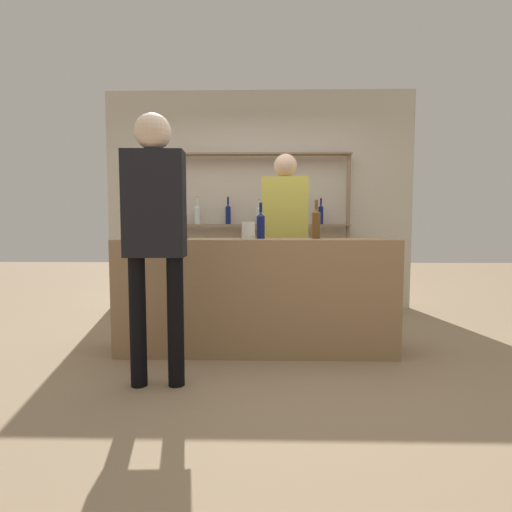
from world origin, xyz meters
TOP-DOWN VIEW (x-y plane):
  - ground_plane at (0.00, 0.00)m, footprint 16.00×16.00m
  - bar_counter at (0.00, 0.00)m, footprint 2.35×0.51m
  - back_wall at (0.00, 1.85)m, footprint 3.95×0.12m
  - back_shelf at (-0.01, 1.67)m, footprint 2.30×0.18m
  - counter_bottle_0 at (0.52, 0.10)m, footprint 0.07×0.07m
  - counter_bottle_1 at (-0.64, 0.08)m, footprint 0.07×0.07m
  - counter_bottle_2 at (0.04, 0.08)m, footprint 0.07×0.07m
  - cork_jar at (-0.06, -0.07)m, footprint 0.11×0.11m
  - customer_left at (-0.66, -0.76)m, footprint 0.41×0.24m
  - server_behind_counter at (0.29, 0.79)m, footprint 0.50×0.26m

SIDE VIEW (x-z plane):
  - ground_plane at x=0.00m, z-range 0.00..0.00m
  - bar_counter at x=0.00m, z-range 0.00..0.98m
  - cork_jar at x=-0.06m, z-range 0.98..1.12m
  - server_behind_counter at x=0.29m, z-range 0.16..1.99m
  - counter_bottle_2 at x=0.04m, z-range 0.94..1.25m
  - customer_left at x=-0.66m, z-range 0.19..2.02m
  - counter_bottle_1 at x=-0.64m, z-range 0.94..1.28m
  - counter_bottle_0 at x=0.52m, z-range 0.94..1.29m
  - back_shelf at x=-0.01m, z-range 0.32..2.30m
  - back_wall at x=0.00m, z-range 0.00..2.80m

